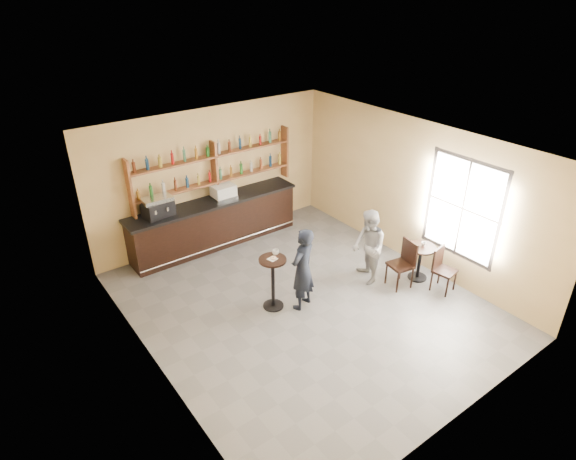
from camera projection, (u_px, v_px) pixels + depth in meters
floor at (304, 304)px, 9.52m from camera, size 7.00×7.00×0.00m
ceiling at (307, 148)px, 8.01m from camera, size 7.00×7.00×0.00m
wall_back at (213, 176)px, 11.24m from camera, size 7.00×0.00×7.00m
wall_front at (471, 335)px, 6.28m from camera, size 7.00×0.00×7.00m
wall_left at (148, 290)px, 7.19m from camera, size 0.00×7.00×7.00m
wall_right at (415, 193)px, 10.34m from camera, size 0.00×7.00×7.00m
window_pane at (463, 208)px, 9.44m from camera, size 0.00×2.00×2.00m
window_frame at (463, 209)px, 9.43m from camera, size 0.04×1.70×2.10m
shelf_unit at (215, 169)px, 11.05m from camera, size 4.00×0.26×1.40m
liquor_bottles at (214, 162)px, 10.97m from camera, size 3.68×0.10×1.00m
bar_counter at (215, 223)px, 11.37m from camera, size 4.19×0.82×1.14m
espresso_machine at (158, 207)px, 10.30m from camera, size 0.68×0.50×0.45m
pastry_case at (223, 192)px, 11.17m from camera, size 0.59×0.50×0.32m
pedestal_table at (273, 283)px, 9.19m from camera, size 0.54×0.54×1.09m
napkin at (273, 259)px, 8.93m from camera, size 0.19×0.19×0.00m
donut at (273, 258)px, 8.92m from camera, size 0.15×0.15×0.04m
cup_pedestal at (276, 252)px, 9.06m from camera, size 0.16×0.16×0.10m
man_main at (303, 269)px, 9.07m from camera, size 0.72×0.59×1.69m
cafe_table at (419, 262)px, 10.15m from camera, size 0.62×0.62×0.77m
cup_cafe at (424, 244)px, 9.98m from camera, size 0.10×0.10×0.09m
chair_west at (400, 265)px, 9.84m from camera, size 0.50×0.50×1.02m
chair_south at (445, 271)px, 9.71m from camera, size 0.48×0.48×0.94m
patron_second at (368, 247)px, 9.89m from camera, size 0.87×0.96×1.60m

